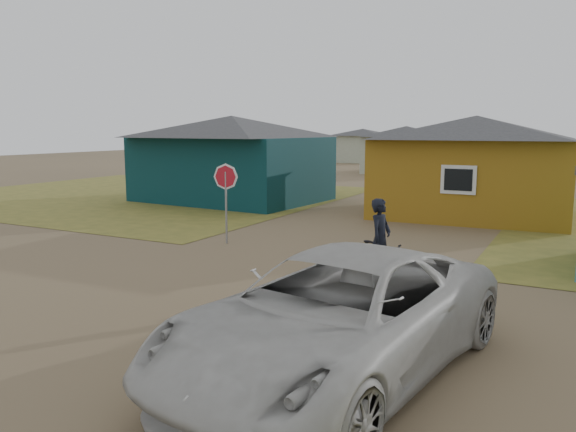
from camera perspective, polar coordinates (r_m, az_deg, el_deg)
The scene contains 9 objects.
ground at distance 11.40m, azimuth -7.35°, elevation -8.52°, with size 120.00×120.00×0.00m, color brown.
grass_nw at distance 30.04m, azimuth -14.97°, elevation 2.08°, with size 20.00×18.00×0.00m, color olive.
house_teal at distance 26.86m, azimuth -5.70°, elevation 5.96°, with size 8.93×7.08×4.00m.
house_yellow at distance 23.22m, azimuth 18.41°, elevation 4.98°, with size 7.72×6.76×3.90m.
house_pale_west at distance 44.63m, azimuth 11.88°, elevation 6.70°, with size 7.04×6.15×3.60m.
house_pale_north at distance 58.53m, azimuth 7.58°, elevation 7.17°, with size 6.28×5.81×3.40m.
stop_sign at distance 16.64m, azimuth -6.34°, elevation 3.18°, with size 0.76×0.24×2.39m.
cyclist at distance 12.05m, azimuth 9.31°, elevation -4.11°, with size 1.77×0.69×1.95m.
vehicle at distance 7.86m, azimuth 5.10°, elevation -10.08°, with size 2.81×6.09×1.69m, color beige.
Camera 1 is at (6.31, -8.87, 3.39)m, focal length 35.00 mm.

